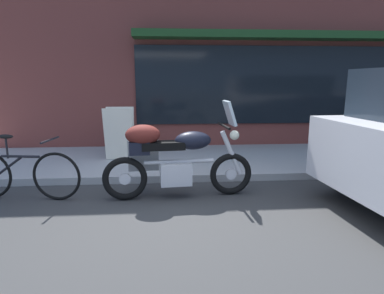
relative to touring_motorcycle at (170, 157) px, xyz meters
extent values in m
plane|color=#353535|center=(-0.01, -0.66, -0.60)|extent=(80.00, 80.00, 0.00)
torus|color=black|center=(0.90, 0.04, -0.29)|extent=(0.63, 0.14, 0.63)
cylinder|color=silver|center=(0.90, 0.04, -0.29)|extent=(0.16, 0.07, 0.16)
torus|color=black|center=(-0.63, -0.09, -0.29)|extent=(0.63, 0.14, 0.63)
cylinder|color=silver|center=(-0.63, -0.09, -0.29)|extent=(0.16, 0.07, 0.16)
cube|color=silver|center=(0.08, -0.03, -0.24)|extent=(0.46, 0.34, 0.32)
cylinder|color=silver|center=(0.13, -0.02, -0.07)|extent=(1.00, 0.14, 0.06)
ellipsoid|color=black|center=(0.33, -0.01, 0.23)|extent=(0.54, 0.32, 0.26)
cube|color=black|center=(-0.09, -0.04, 0.17)|extent=(0.62, 0.29, 0.11)
cube|color=black|center=(-0.41, -0.07, 0.15)|extent=(0.30, 0.24, 0.18)
cylinder|color=silver|center=(0.90, 0.04, 0.03)|extent=(0.35, 0.10, 0.67)
cylinder|color=black|center=(0.78, 0.03, 0.43)|extent=(0.09, 0.62, 0.04)
cube|color=silver|center=(0.86, 0.04, 0.61)|extent=(0.18, 0.33, 0.35)
sphere|color=#EAEACC|center=(0.94, 0.04, 0.29)|extent=(0.14, 0.14, 0.14)
cube|color=#B0B0B0|center=(-0.38, 0.18, -0.01)|extent=(0.46, 0.24, 0.44)
cube|color=black|center=(-0.38, 0.29, -0.01)|extent=(0.37, 0.05, 0.03)
ellipsoid|color=#591E19|center=(-0.37, -0.06, 0.33)|extent=(0.50, 0.36, 0.28)
torus|color=black|center=(-1.59, -0.02, -0.25)|extent=(0.69, 0.14, 0.69)
cylinder|color=black|center=(-2.08, 0.05, 0.03)|extent=(0.55, 0.11, 0.04)
cylinder|color=black|center=(-2.28, 0.08, -0.13)|extent=(0.43, 0.10, 0.32)
cylinder|color=black|center=(-2.26, 0.08, 0.15)|extent=(0.03, 0.03, 0.30)
ellipsoid|color=black|center=(-2.26, 0.08, 0.31)|extent=(0.23, 0.13, 0.06)
cylinder|color=black|center=(-1.64, -0.01, 0.27)|extent=(0.10, 0.48, 0.03)
cylinder|color=black|center=(2.76, 0.02, -0.27)|extent=(0.68, 0.27, 0.66)
cube|color=silver|center=(-0.98, 1.77, 0.04)|extent=(0.55, 0.21, 1.03)
cube|color=silver|center=(-0.98, 1.99, 0.04)|extent=(0.55, 0.21, 1.03)
camera|label=1|loc=(0.00, -4.48, 1.07)|focal=30.16mm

